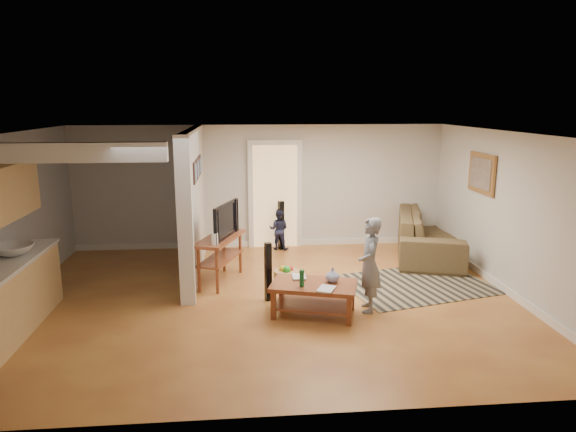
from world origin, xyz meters
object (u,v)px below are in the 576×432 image
object	(u,v)px
speaker_right	(281,225)
toy_basket	(287,277)
tv_console	(221,241)
speaker_left	(268,272)
child	(368,310)
toddler	(279,249)
sofa	(427,252)
coffee_table	(315,290)

from	to	relation	value
speaker_right	toy_basket	size ratio (longest dim) A/B	2.44
tv_console	speaker_left	distance (m)	1.18
child	toddler	distance (m)	3.42
child	toddler	xyz separation A→B (m)	(-1.05, 3.26, 0.00)
toy_basket	toddler	distance (m)	2.18
sofa	speaker_right	bearing A→B (deg)	97.03
speaker_left	child	bearing A→B (deg)	-38.36
tv_console	toddler	xyz separation A→B (m)	(1.09, 1.86, -0.70)
coffee_table	speaker_right	bearing A→B (deg)	93.74
toy_basket	child	size ratio (longest dim) A/B	0.30
speaker_right	toy_basket	world-z (taller)	speaker_right
sofa	speaker_left	xyz separation A→B (m)	(-3.31, -2.25, 0.45)
speaker_right	child	world-z (taller)	speaker_right
tv_console	child	world-z (taller)	tv_console
sofa	speaker_left	world-z (taller)	speaker_left
child	speaker_right	bearing A→B (deg)	-155.53
sofa	coffee_table	world-z (taller)	coffee_table
coffee_table	child	size ratio (longest dim) A/B	0.97
speaker_left	toy_basket	xyz separation A→B (m)	(0.33, 0.58, -0.30)
tv_console	coffee_table	bearing A→B (deg)	-27.50
tv_console	toy_basket	distance (m)	1.23
coffee_table	speaker_right	xyz separation A→B (m)	(-0.22, 3.33, 0.14)
tv_console	speaker_left	xyz separation A→B (m)	(0.73, -0.89, -0.25)
speaker_left	speaker_right	distance (m)	2.78
speaker_left	toddler	bearing A→B (deg)	63.93
coffee_table	speaker_right	size ratio (longest dim) A/B	1.32
coffee_table	speaker_right	distance (m)	3.34
toy_basket	child	xyz separation A→B (m)	(1.08, -1.09, -0.15)
coffee_table	toddler	bearing A→B (deg)	94.52
speaker_right	sofa	bearing A→B (deg)	-33.63
coffee_table	speaker_right	world-z (taller)	speaker_right
speaker_left	toy_basket	bearing A→B (deg)	41.78
speaker_left	toddler	size ratio (longest dim) A/B	1.08
toy_basket	child	bearing A→B (deg)	-45.06
speaker_left	speaker_right	bearing A→B (deg)	63.00
sofa	speaker_right	world-z (taller)	speaker_right
speaker_right	child	distance (m)	3.45
speaker_left	toddler	xyz separation A→B (m)	(0.36, 2.75, -0.45)
toddler	speaker_left	bearing A→B (deg)	98.63
child	coffee_table	bearing A→B (deg)	-77.24
sofa	child	distance (m)	3.35
speaker_left	coffee_table	bearing A→B (deg)	-61.52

